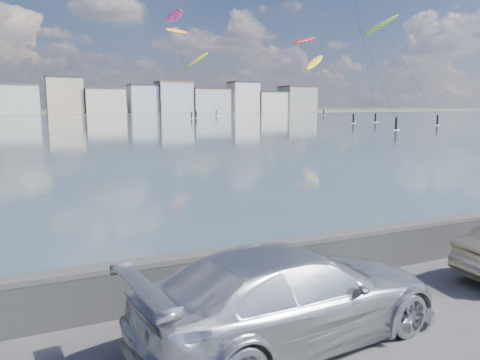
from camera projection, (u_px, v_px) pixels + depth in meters
name	position (u px, v px, depth m)	size (l,w,h in m)	color
ground	(288.00, 360.00, 7.31)	(700.00, 700.00, 0.00)	#333335
bay_water	(45.00, 125.00, 89.40)	(500.00, 177.00, 0.00)	#38525B
far_shore_strip	(34.00, 114.00, 186.73)	(500.00, 60.00, 0.00)	#4C473D
seawall	(222.00, 270.00, 9.64)	(400.00, 0.36, 1.08)	#28282B
far_buildings	(37.00, 98.00, 173.74)	(240.79, 13.26, 14.60)	beige
car_silver	(292.00, 294.00, 7.84)	(2.27, 5.58, 1.62)	silver
kitesurfer_0	(175.00, 17.00, 132.40)	(3.93, 18.98, 30.51)	#E5338C
kitesurfer_1	(198.00, 60.00, 156.97)	(8.02, 10.68, 21.54)	yellow
kitesurfer_2	(177.00, 32.00, 126.77)	(9.29, 11.04, 24.64)	orange
kitesurfer_7	(315.00, 64.00, 104.01)	(7.52, 15.73, 15.28)	yellow
kitesurfer_12	(304.00, 41.00, 167.27)	(11.34, 13.85, 28.28)	red
kitesurfer_13	(382.00, 27.00, 96.10)	(7.45, 18.20, 22.38)	#8CD826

